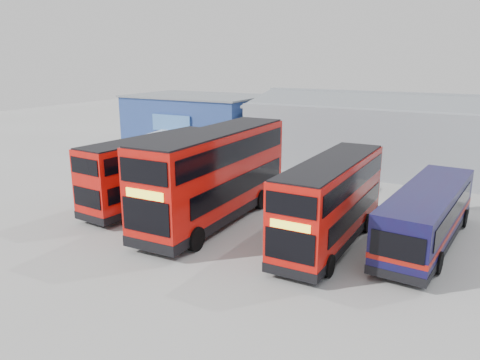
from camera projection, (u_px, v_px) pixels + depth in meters
ground_plane at (233, 236)px, 23.04m from camera, size 120.00×120.00×0.00m
office_block at (198, 122)px, 44.14m from camera, size 12.30×8.32×5.12m
maintenance_shed at (453, 138)px, 35.64m from camera, size 30.50×12.00×5.89m
double_decker_left at (153, 172)px, 27.53m from camera, size 3.17×9.79×4.07m
double_decker_centre at (215, 176)px, 24.76m from camera, size 3.07×11.63×4.90m
double_decker_right at (331, 203)px, 21.65m from camera, size 2.54×9.63×4.06m
single_decker_blue at (427, 217)px, 21.66m from camera, size 3.18×10.39×2.77m
panel_van at (172, 143)px, 40.72m from camera, size 3.07×5.76×2.39m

